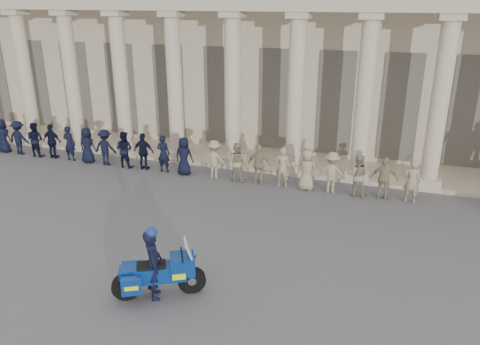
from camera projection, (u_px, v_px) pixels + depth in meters
The scene contains 5 objects.
ground at pixel (179, 265), 12.58m from camera, with size 90.00×90.00×0.00m, color #4D4D50.
building at pixel (300, 44), 24.09m from camera, with size 40.00×12.50×9.00m.
officer_rank at pixel (166, 154), 19.06m from camera, with size 19.38×0.59×1.56m.
motorcycle at pixel (159, 273), 11.07m from camera, with size 2.02×1.45×1.44m.
rider at pixel (153, 263), 10.95m from camera, with size 0.68×0.77×1.85m.
Camera 1 is at (5.06, -9.82, 6.72)m, focal length 35.00 mm.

